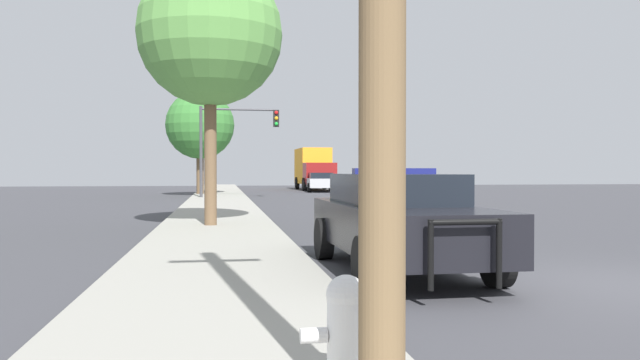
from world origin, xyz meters
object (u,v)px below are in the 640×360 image
(police_car, at_px, (398,219))
(traffic_light, at_px, (234,132))
(car_background_distant, at_px, (320,181))
(fire_hydrant, at_px, (346,327))
(box_truck, at_px, (314,168))
(tree_sidewalk_near, at_px, (210,34))
(car_background_oncoming, at_px, (387,188))
(tree_sidewalk_far, at_px, (200,125))

(police_car, xyz_separation_m, traffic_light, (-1.97, 24.02, 2.76))
(police_car, xyz_separation_m, car_background_distant, (4.38, 34.78, -0.06))
(fire_hydrant, bearing_deg, car_background_distant, 81.12)
(traffic_light, height_order, box_truck, traffic_light)
(police_car, bearing_deg, tree_sidewalk_near, -68.34)
(police_car, distance_m, box_truck, 39.76)
(car_background_oncoming, bearing_deg, box_truck, -87.08)
(car_background_distant, distance_m, car_background_oncoming, 15.97)
(fire_hydrant, height_order, box_truck, box_truck)
(car_background_oncoming, distance_m, box_truck, 20.69)
(traffic_light, height_order, tree_sidewalk_near, tree_sidewalk_near)
(traffic_light, bearing_deg, tree_sidewalk_near, -93.28)
(car_background_oncoming, xyz_separation_m, box_truck, (-0.32, 20.66, 1.03))
(fire_hydrant, height_order, car_background_distant, car_background_distant)
(traffic_light, relative_size, car_background_distant, 1.04)
(police_car, height_order, tree_sidewalk_far, tree_sidewalk_far)
(traffic_light, bearing_deg, car_background_distant, 59.46)
(box_truck, bearing_deg, tree_sidewalk_far, 50.72)
(traffic_light, height_order, tree_sidewalk_far, tree_sidewalk_far)
(police_car, xyz_separation_m, box_truck, (4.61, 39.48, 0.94))
(car_background_distant, bearing_deg, traffic_light, -116.87)
(police_car, bearing_deg, traffic_light, -86.21)
(tree_sidewalk_near, bearing_deg, tree_sidewalk_far, 92.50)
(car_background_distant, height_order, tree_sidewalk_far, tree_sidewalk_far)
(car_background_distant, relative_size, box_truck, 0.67)
(box_truck, distance_m, tree_sidewalk_far, 13.81)
(fire_hydrant, relative_size, tree_sidewalk_far, 0.12)
(traffic_light, relative_size, box_truck, 0.69)
(police_car, xyz_separation_m, car_background_oncoming, (4.93, 18.82, -0.09))
(tree_sidewalk_far, bearing_deg, police_car, -82.32)
(box_truck, bearing_deg, car_background_oncoming, 90.38)
(traffic_light, distance_m, box_truck, 16.90)
(traffic_light, height_order, car_background_oncoming, traffic_light)
(tree_sidewalk_near, bearing_deg, fire_hydrant, -85.06)
(car_background_distant, bearing_deg, tree_sidewalk_near, -101.13)
(police_car, height_order, fire_hydrant, police_car)
(box_truck, bearing_deg, traffic_light, 66.43)
(police_car, distance_m, car_background_distant, 35.06)
(police_car, distance_m, fire_hydrant, 5.58)
(traffic_light, xyz_separation_m, tree_sidewalk_far, (-1.92, 4.87, 0.69))
(fire_hydrant, relative_size, tree_sidewalk_near, 0.11)
(police_car, relative_size, tree_sidewalk_far, 0.80)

